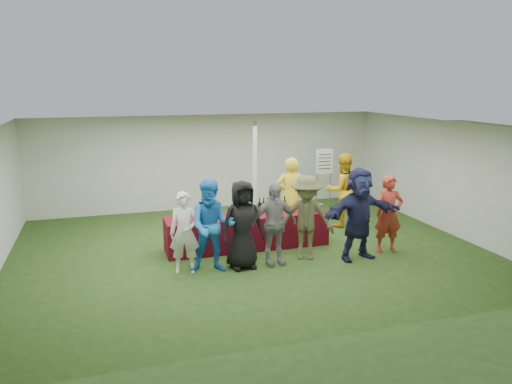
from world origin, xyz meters
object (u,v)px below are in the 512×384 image
object	(u,v)px
serving_table	(247,231)
staff_back	(342,190)
customer_3	(274,224)
customer_1	(212,226)
customer_6	(389,214)
customer_2	(242,225)
dump_bucket	(318,208)
customer_5	(359,214)
staff_pourer	(291,197)
wine_list_sign	(324,166)
customer_0	(185,233)
customer_4	(306,218)

from	to	relation	value
serving_table	staff_back	bearing A→B (deg)	18.22
customer_3	staff_back	bearing A→B (deg)	34.71
customer_1	customer_6	size ratio (longest dim) A/B	1.09
staff_back	customer_2	bearing A→B (deg)	33.91
customer_6	dump_bucket	bearing A→B (deg)	151.96
customer_5	customer_6	world-z (taller)	customer_5
staff_back	customer_3	bearing A→B (deg)	40.07
serving_table	customer_3	xyz separation A→B (m)	(0.22, -1.15, 0.47)
customer_3	staff_pourer	bearing A→B (deg)	55.18
dump_bucket	wine_list_sign	xyz separation A→B (m)	(1.31, 2.52, 0.48)
serving_table	staff_pourer	size ratio (longest dim) A/B	1.90
staff_back	customer_5	size ratio (longest dim) A/B	0.97
staff_back	customer_0	xyz separation A→B (m)	(-4.32, -1.97, -0.14)
dump_bucket	customer_2	xyz separation A→B (m)	(-2.02, -0.92, 0.04)
dump_bucket	staff_pourer	distance (m)	0.88
customer_4	customer_2	bearing A→B (deg)	-154.21
customer_2	customer_3	bearing A→B (deg)	-4.57
staff_pourer	customer_1	xyz separation A→B (m)	(-2.28, -1.74, -0.03)
wine_list_sign	customer_1	size ratio (longest dim) A/B	0.99
dump_bucket	customer_3	size ratio (longest dim) A/B	0.14
customer_2	customer_4	size ratio (longest dim) A/B	1.00
customer_2	customer_4	world-z (taller)	customer_4
customer_3	serving_table	bearing A→B (deg)	96.43
staff_pourer	customer_0	xyz separation A→B (m)	(-2.79, -1.64, -0.15)
dump_bucket	staff_back	size ratio (longest dim) A/B	0.12
customer_1	customer_5	distance (m)	3.03
dump_bucket	customer_5	xyz separation A→B (m)	(0.39, -1.15, 0.12)
serving_table	staff_pourer	bearing A→B (deg)	25.11
serving_table	customer_5	distance (m)	2.48
wine_list_sign	customer_5	world-z (taller)	customer_5
customer_3	customer_6	world-z (taller)	customer_3
customer_0	customer_2	distance (m)	1.13
customer_5	serving_table	bearing A→B (deg)	138.31
customer_1	customer_6	bearing A→B (deg)	13.24
staff_back	customer_0	world-z (taller)	staff_back
customer_0	customer_6	xyz separation A→B (m)	(4.38, -0.09, 0.04)
customer_5	wine_list_sign	bearing A→B (deg)	68.94
wine_list_sign	customer_3	xyz separation A→B (m)	(-2.68, -3.45, -0.47)
dump_bucket	customer_1	distance (m)	2.79
staff_back	customer_1	distance (m)	4.33
staff_back	customer_6	bearing A→B (deg)	92.81
staff_back	customer_5	xyz separation A→B (m)	(-0.78, -2.28, 0.03)
dump_bucket	wine_list_sign	size ratio (longest dim) A/B	0.13
staff_pourer	customer_1	world-z (taller)	staff_pourer
dump_bucket	customer_6	size ratio (longest dim) A/B	0.14
wine_list_sign	customer_4	world-z (taller)	wine_list_sign
staff_back	customer_1	bearing A→B (deg)	29.72
staff_pourer	customer_0	world-z (taller)	staff_pourer
serving_table	customer_2	bearing A→B (deg)	-110.63
customer_3	customer_6	size ratio (longest dim) A/B	1.00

